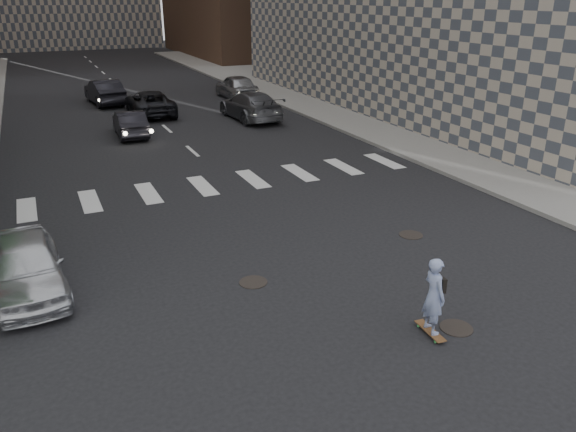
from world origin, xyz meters
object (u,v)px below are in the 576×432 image
(traffic_car_a, at_px, (130,123))
(traffic_car_b, at_px, (250,105))
(skateboarder, at_px, (434,296))
(traffic_car_c, at_px, (150,103))
(silver_sedan, at_px, (27,266))
(traffic_car_e, at_px, (105,92))
(traffic_car_d, at_px, (236,86))

(traffic_car_a, relative_size, traffic_car_b, 0.72)
(skateboarder, bearing_deg, traffic_car_c, 95.51)
(silver_sedan, xyz_separation_m, traffic_car_c, (6.98, 19.96, 0.04))
(skateboarder, distance_m, silver_sedan, 9.30)
(traffic_car_c, height_order, traffic_car_e, traffic_car_e)
(silver_sedan, distance_m, traffic_car_d, 26.89)
(traffic_car_e, bearing_deg, silver_sedan, 72.77)
(skateboarder, xyz_separation_m, silver_sedan, (-7.55, 5.42, -0.24))
(traffic_car_e, bearing_deg, skateboarder, 89.03)
(traffic_car_c, distance_m, traffic_car_e, 5.18)
(silver_sedan, relative_size, traffic_car_a, 1.03)
(traffic_car_c, bearing_deg, traffic_car_b, 147.02)
(traffic_car_c, bearing_deg, silver_sedan, 72.91)
(traffic_car_b, bearing_deg, traffic_car_c, -37.22)
(silver_sedan, height_order, traffic_car_d, traffic_car_d)
(skateboarder, xyz_separation_m, traffic_car_d, (5.95, 28.67, -0.11))
(silver_sedan, bearing_deg, traffic_car_e, 74.89)
(traffic_car_e, bearing_deg, traffic_car_d, 164.09)
(silver_sedan, xyz_separation_m, traffic_car_b, (11.92, 16.48, 0.10))
(silver_sedan, bearing_deg, traffic_car_b, 50.57)
(skateboarder, bearing_deg, silver_sedan, 148.55)
(silver_sedan, relative_size, traffic_car_d, 0.84)
(skateboarder, distance_m, traffic_car_b, 22.33)
(skateboarder, xyz_separation_m, traffic_car_b, (4.36, 21.90, -0.14))
(silver_sedan, distance_m, traffic_car_e, 25.29)
(traffic_car_d, height_order, traffic_car_e, traffic_car_d)
(skateboarder, bearing_deg, traffic_car_a, 101.28)
(silver_sedan, distance_m, traffic_car_c, 21.15)
(silver_sedan, relative_size, traffic_car_e, 0.83)
(traffic_car_e, bearing_deg, traffic_car_a, 83.95)
(traffic_car_d, bearing_deg, traffic_car_b, 77.81)
(skateboarder, distance_m, traffic_car_c, 25.39)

